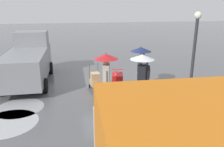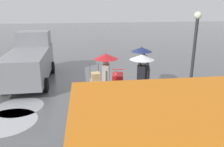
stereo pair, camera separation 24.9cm
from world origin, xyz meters
name	(u,v)px [view 1 (the left image)]	position (x,y,z in m)	size (l,w,h in m)	color
ground_plane	(105,84)	(0.00, 0.00, 0.00)	(90.00, 90.00, 0.00)	#5B5B5E
slush_patch_near_cluster	(168,101)	(-2.42, 2.78, 0.00)	(2.28, 2.28, 0.01)	silver
slush_patch_under_van	(8,123)	(4.11, 3.50, 0.00)	(2.17, 2.17, 0.01)	#ADAFB5
slush_patch_mid_street	(19,108)	(3.94, 2.27, 0.00)	(1.97, 1.97, 0.01)	#999BA0
cargo_van_parked_right	(29,61)	(4.01, -1.19, 1.18)	(2.25, 5.37, 2.60)	gray
shopping_cart_vendor	(117,80)	(-0.46, 1.15, 0.57)	(0.70, 0.91, 1.04)	red
hand_dolly_boxes	(95,80)	(0.59, 0.75, 0.51)	(0.59, 0.76, 1.32)	#515156
pedestrian_pink_side	(106,66)	(0.26, 2.16, 1.58)	(1.04, 1.04, 2.15)	black
pedestrian_black_side	(141,57)	(-1.74, 0.86, 1.58)	(1.04, 1.04, 2.15)	black
pedestrian_white_side	(143,67)	(-1.26, 2.54, 1.57)	(1.04, 1.04, 2.15)	black
street_lamp	(194,51)	(-3.04, 3.40, 2.37)	(0.28, 0.28, 3.86)	#2D2D33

